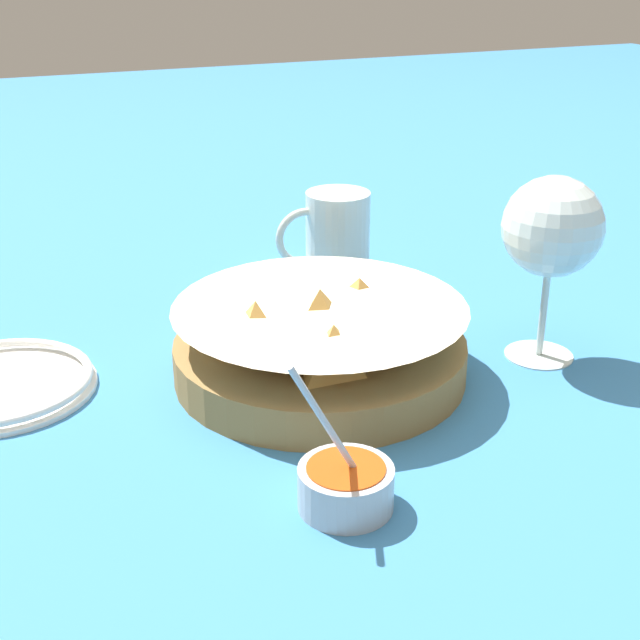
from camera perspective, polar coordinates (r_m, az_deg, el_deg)
name	(u,v)px	position (r m, az deg, el deg)	size (l,w,h in m)	color
ground_plane	(343,381)	(0.82, 1.50, -3.90)	(4.00, 4.00, 0.00)	teal
food_basket	(321,344)	(0.82, 0.04, -1.58)	(0.27, 0.27, 0.09)	olive
sauce_cup	(346,485)	(0.65, 1.65, -10.49)	(0.08, 0.07, 0.12)	#B7B7BC
wine_glass	(552,231)	(0.85, 14.64, 5.51)	(0.09, 0.09, 0.18)	silver
beer_mug	(336,238)	(1.06, 1.04, 5.29)	(0.12, 0.08, 0.10)	silver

